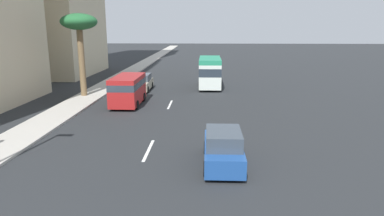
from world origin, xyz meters
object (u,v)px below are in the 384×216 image
Objects in this scene: minibus_second at (210,71)px; van_fourth at (128,89)px; car_third at (223,148)px; palm_tree at (79,26)px; car_lead at (142,83)px.

minibus_second is 11.06m from van_fourth.
palm_tree is at bearing 37.95° from car_third.
car_third reaches higher than car_lead.
car_lead is 8.15m from palm_tree.
palm_tree is at bearing -122.65° from van_fourth.
car_third is 20.36m from palm_tree.
car_third is at bearing -142.05° from palm_tree.
car_third is at bearing -178.79° from minibus_second.
car_lead is 0.60× the size of palm_tree.
minibus_second is at bearing 105.74° from car_lead.
car_third is 14.33m from van_fourth.
car_lead is at bearing 21.13° from car_third.
car_third is 0.60× the size of palm_tree.
car_lead is at bearing -51.66° from palm_tree.
car_lead is at bearing -178.68° from van_fourth.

